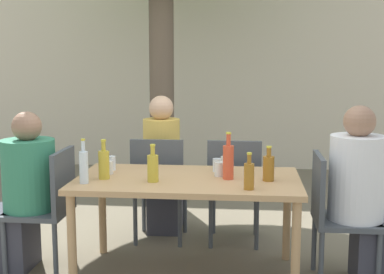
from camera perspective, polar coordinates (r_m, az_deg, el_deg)
name	(u,v)px	position (r m, az deg, el deg)	size (l,w,h in m)	color
cafe_building_wall	(218,70)	(7.63, 2.75, 7.16)	(10.00, 0.08, 2.80)	beige
dining_table_front	(188,188)	(3.84, -0.45, -5.45)	(1.60, 0.89, 0.73)	tan
patio_chair_0	(49,202)	(4.12, -14.97, -6.75)	(0.44, 0.44, 0.91)	#474C51
patio_chair_1	(334,210)	(3.91, 14.89, -7.57)	(0.44, 0.44, 0.91)	#474C51
patio_chair_2	(159,183)	(4.57, -3.53, -4.95)	(0.44, 0.44, 0.91)	#474C51
patio_chair_3	(234,185)	(4.51, 4.54, -5.14)	(0.44, 0.44, 0.91)	#474C51
person_seated_0	(19,199)	(4.20, -17.95, -6.27)	(0.59, 0.39, 1.19)	#383842
person_seated_1	(367,204)	(3.94, 18.20, -6.77)	(0.59, 0.38, 1.26)	#383842
person_seated_2	(163,173)	(4.79, -3.08, -3.82)	(0.32, 0.56, 1.26)	#383842
oil_cruet_0	(104,164)	(3.82, -9.38, -2.82)	(0.08, 0.08, 0.28)	gold
oil_cruet_1	(153,167)	(3.70, -4.20, -3.24)	(0.08, 0.08, 0.26)	gold
amber_bottle_2	(269,167)	(3.75, 8.17, -3.23)	(0.08, 0.08, 0.25)	#9E661E
water_bottle_3	(84,166)	(3.71, -11.48, -3.07)	(0.06, 0.06, 0.31)	silver
soda_bottle_4	(228,161)	(3.77, 3.90, -2.56)	(0.08, 0.08, 0.33)	#DB4C2D
amber_bottle_5	(249,175)	(3.50, 6.10, -4.08)	(0.07, 0.07, 0.24)	#9E661E
drinking_glass_0	(220,169)	(3.87, 2.96, -3.45)	(0.08, 0.08, 0.10)	silver
drinking_glass_1	(108,167)	(3.99, -8.90, -3.23)	(0.07, 0.07, 0.10)	silver
drinking_glass_2	(217,165)	(4.02, 2.71, -3.02)	(0.07, 0.07, 0.10)	white
drinking_glass_3	(111,163)	(4.12, -8.67, -2.77)	(0.08, 0.08, 0.11)	white
drinking_glass_4	(225,165)	(3.97, 3.53, -2.99)	(0.06, 0.06, 0.13)	silver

